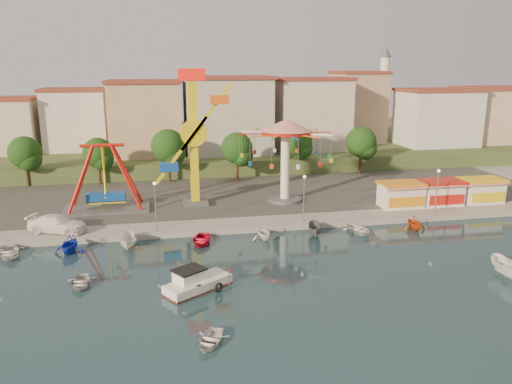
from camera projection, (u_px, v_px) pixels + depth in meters
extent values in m
plane|color=#15343B|center=(256.00, 280.00, 41.63)|extent=(200.00, 200.00, 0.00)
cube|color=#9E998E|center=(196.00, 153.00, 100.50)|extent=(200.00, 100.00, 0.60)
cube|color=#4C4944|center=(214.00, 189.00, 70.00)|extent=(90.00, 28.00, 0.01)
cube|color=#384C26|center=(194.00, 143.00, 104.95)|extent=(200.00, 60.00, 3.00)
cube|color=#59595E|center=(107.00, 208.00, 59.90)|extent=(10.00, 5.00, 0.30)
cube|color=#1249A4|center=(106.00, 197.00, 59.54)|extent=(4.50, 1.40, 1.00)
cylinder|color=red|center=(102.00, 145.00, 58.01)|extent=(5.00, 0.40, 0.40)
cube|color=#59595E|center=(195.00, 202.00, 62.26)|extent=(3.00, 3.00, 0.50)
cube|color=yellow|center=(194.00, 145.00, 60.48)|extent=(1.00, 1.00, 15.00)
cube|color=red|center=(191.00, 74.00, 58.44)|extent=(3.20, 0.50, 1.40)
cylinder|color=yellow|center=(194.00, 133.00, 59.35)|extent=(3.20, 0.50, 3.20)
cube|color=yellow|center=(207.00, 117.00, 58.97)|extent=(6.47, 0.35, 8.07)
cube|color=#E65914|center=(219.00, 100.00, 58.78)|extent=(2.20, 1.20, 1.00)
cylinder|color=#59595E|center=(285.00, 199.00, 63.74)|extent=(4.40, 4.40, 0.40)
cylinder|color=white|center=(285.00, 166.00, 62.68)|extent=(1.10, 1.10, 9.00)
cylinder|color=red|center=(286.00, 132.00, 61.62)|extent=(6.00, 6.00, 0.50)
cone|color=red|center=(286.00, 125.00, 61.40)|extent=(6.40, 6.40, 1.40)
cube|color=white|center=(401.00, 196.00, 60.86)|extent=(5.00, 3.00, 2.80)
cube|color=orange|center=(402.00, 183.00, 60.48)|extent=(5.40, 3.40, 0.25)
cube|color=red|center=(408.00, 189.00, 58.95)|extent=(5.00, 0.77, 0.43)
cube|color=white|center=(440.00, 194.00, 61.86)|extent=(5.00, 3.00, 2.80)
cube|color=red|center=(441.00, 181.00, 61.48)|extent=(5.40, 3.40, 0.25)
cube|color=red|center=(449.00, 187.00, 59.95)|extent=(5.00, 0.77, 0.43)
cube|color=white|center=(481.00, 191.00, 62.92)|extent=(5.00, 3.00, 2.80)
cube|color=yellow|center=(482.00, 179.00, 62.54)|extent=(5.40, 3.40, 0.25)
cube|color=red|center=(491.00, 185.00, 61.01)|extent=(5.00, 0.77, 0.43)
cylinder|color=#59595E|center=(156.00, 208.00, 51.71)|extent=(0.14, 0.14, 5.00)
cylinder|color=#59595E|center=(304.00, 200.00, 54.74)|extent=(0.14, 0.14, 5.00)
cylinder|color=#59595E|center=(437.00, 193.00, 57.76)|extent=(0.14, 0.14, 5.00)
cylinder|color=#382314|center=(27.00, 174.00, 71.28)|extent=(0.44, 0.44, 3.60)
sphere|color=black|center=(25.00, 152.00, 70.52)|extent=(4.60, 4.60, 4.60)
cylinder|color=#382314|center=(99.00, 173.00, 72.49)|extent=(0.44, 0.44, 3.40)
sphere|color=black|center=(98.00, 153.00, 71.77)|extent=(4.35, 4.35, 4.35)
cylinder|color=#382314|center=(169.00, 169.00, 73.91)|extent=(0.44, 0.44, 3.92)
sphere|color=black|center=(168.00, 146.00, 73.08)|extent=(5.02, 5.02, 5.02)
cylinder|color=#382314|center=(237.00, 169.00, 74.45)|extent=(0.44, 0.44, 3.66)
sphere|color=black|center=(237.00, 148.00, 73.68)|extent=(4.68, 4.68, 4.68)
cylinder|color=#382314|center=(296.00, 162.00, 79.17)|extent=(0.44, 0.44, 3.80)
sphere|color=black|center=(297.00, 142.00, 78.37)|extent=(4.86, 4.86, 4.86)
cylinder|color=#382314|center=(360.00, 162.00, 79.33)|extent=(0.44, 0.44, 3.77)
sphere|color=black|center=(361.00, 142.00, 78.54)|extent=(4.83, 4.83, 4.83)
cube|color=silver|center=(74.00, 127.00, 84.65)|extent=(12.33, 9.01, 8.63)
cube|color=tan|center=(152.00, 117.00, 87.36)|extent=(11.95, 9.28, 11.23)
cube|color=beige|center=(233.00, 123.00, 87.21)|extent=(12.59, 10.50, 9.20)
cube|color=beige|center=(301.00, 120.00, 92.98)|extent=(10.75, 9.23, 9.24)
cube|color=tan|center=(373.00, 114.00, 93.48)|extent=(12.77, 10.96, 11.21)
cube|color=silver|center=(435.00, 111.00, 94.08)|extent=(8.23, 8.98, 12.36)
cube|color=beige|center=(474.00, 116.00, 101.45)|extent=(11.59, 10.93, 8.76)
cylinder|color=silver|center=(383.00, 100.00, 97.06)|extent=(1.80, 1.80, 16.00)
cylinder|color=#59595E|center=(385.00, 73.00, 95.83)|extent=(2.80, 2.80, 0.30)
cone|color=#59595E|center=(386.00, 52.00, 94.85)|extent=(2.20, 2.20, 2.00)
cube|color=white|center=(198.00, 286.00, 39.86)|extent=(5.76, 4.72, 0.99)
cube|color=red|center=(198.00, 288.00, 39.92)|extent=(5.76, 4.72, 0.18)
cube|color=white|center=(189.00, 276.00, 39.64)|extent=(2.74, 2.57, 0.99)
cube|color=black|center=(189.00, 270.00, 39.51)|extent=(3.04, 2.88, 0.13)
torus|color=black|center=(199.00, 290.00, 38.78)|extent=(0.82, 0.64, 0.84)
torus|color=black|center=(219.00, 288.00, 39.12)|extent=(0.82, 0.64, 0.84)
imported|color=silver|center=(80.00, 282.00, 40.51)|extent=(2.39, 3.26, 0.66)
imported|color=white|center=(210.00, 340.00, 32.02)|extent=(3.23, 3.65, 0.62)
imported|color=white|center=(508.00, 269.00, 41.95)|extent=(1.96, 4.35, 1.63)
imported|color=white|center=(57.00, 224.00, 51.71)|extent=(6.55, 4.44, 1.76)
imported|color=silver|center=(9.00, 252.00, 46.74)|extent=(3.90, 4.66, 0.83)
imported|color=#152ABA|center=(69.00, 244.00, 47.66)|extent=(3.46, 3.80, 1.73)
imported|color=silver|center=(128.00, 241.00, 48.72)|extent=(1.45, 3.83, 1.48)
imported|color=red|center=(201.00, 240.00, 50.16)|extent=(3.49, 4.30, 0.79)
imported|color=white|center=(264.00, 232.00, 51.29)|extent=(2.79, 3.13, 1.51)
imported|color=#5B5A60|center=(315.00, 230.00, 52.35)|extent=(2.11, 3.73, 1.36)
imported|color=white|center=(359.00, 230.00, 53.36)|extent=(3.15, 3.97, 0.74)
imported|color=#CD4712|center=(414.00, 223.00, 54.47)|extent=(2.52, 2.90, 1.50)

